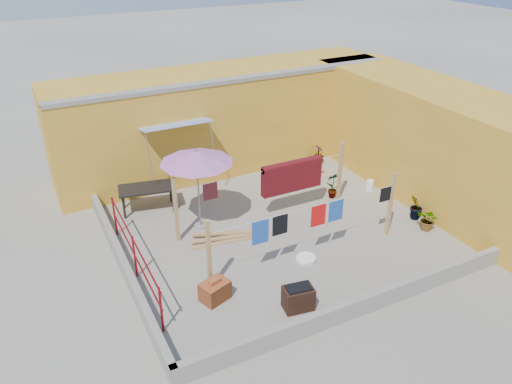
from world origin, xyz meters
TOP-DOWN VIEW (x-y plane):
  - ground at (0.00, 0.00)m, footprint 80.00×80.00m
  - wall_back at (0.50, 4.69)m, footprint 11.00×3.27m
  - wall_right at (5.20, 0.00)m, footprint 2.40×9.00m
  - parapet_front at (0.00, -3.58)m, footprint 8.30×0.16m
  - parapet_left at (-4.08, 0.00)m, footprint 0.16×7.30m
  - red_railing at (-3.85, -0.20)m, footprint 0.05×4.20m
  - clothesline_rig at (0.68, 0.54)m, footprint 5.09×2.35m
  - patio_umbrella at (-1.74, 1.17)m, footprint 2.14×2.14m
  - outdoor_table at (-2.73, 2.70)m, footprint 1.67×1.06m
  - brick_stack at (-2.54, -1.77)m, footprint 0.72×0.62m
  - lumber_pile at (-1.33, 0.26)m, footprint 2.04×0.84m
  - brazier at (-1.08, -2.83)m, footprint 0.68×0.51m
  - white_basin at (-0.01, -1.43)m, footprint 0.51×0.51m
  - water_jug_a at (3.70, 0.82)m, footprint 0.23×0.23m
  - water_jug_b at (2.10, 2.15)m, footprint 0.24×0.24m
  - green_hose at (2.33, 2.93)m, footprint 0.53×0.53m
  - plant_back_a at (2.44, 2.30)m, footprint 0.93×0.88m
  - plant_back_b at (3.37, 3.20)m, footprint 0.48×0.48m
  - plant_right_a at (2.39, 0.93)m, footprint 0.49×0.36m
  - plant_right_b at (3.70, -1.16)m, footprint 0.55×0.54m
  - plant_right_c at (3.62, -1.72)m, footprint 0.60×0.65m

SIDE VIEW (x-z plane):
  - ground at x=0.00m, z-range 0.00..0.00m
  - green_hose at x=2.33m, z-range 0.00..0.08m
  - white_basin at x=-0.01m, z-range 0.00..0.09m
  - lumber_pile at x=-1.33m, z-range 0.00..0.12m
  - water_jug_a at x=3.70m, z-range -0.02..0.34m
  - water_jug_b at x=2.10m, z-range -0.02..0.35m
  - parapet_front at x=0.00m, z-range 0.00..0.44m
  - parapet_left at x=-4.08m, z-range 0.00..0.44m
  - brick_stack at x=-2.54m, z-range -0.04..0.49m
  - brazier at x=-1.08m, z-range -0.01..0.56m
  - plant_right_c at x=3.62m, z-range 0.00..0.61m
  - plant_back_b at x=3.37m, z-range 0.00..0.64m
  - plant_right_b at x=3.70m, z-range 0.00..0.78m
  - plant_back_a at x=2.44m, z-range 0.00..0.81m
  - plant_right_a at x=2.39m, z-range 0.00..0.86m
  - outdoor_table at x=-2.73m, z-range 0.29..1.02m
  - red_railing at x=-3.85m, z-range 0.17..1.27m
  - clothesline_rig at x=0.68m, z-range 0.16..1.96m
  - wall_right at x=5.20m, z-range 0.00..3.20m
  - wall_back at x=0.50m, z-range 0.00..3.21m
  - patio_umbrella at x=-1.74m, z-range 0.91..3.19m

